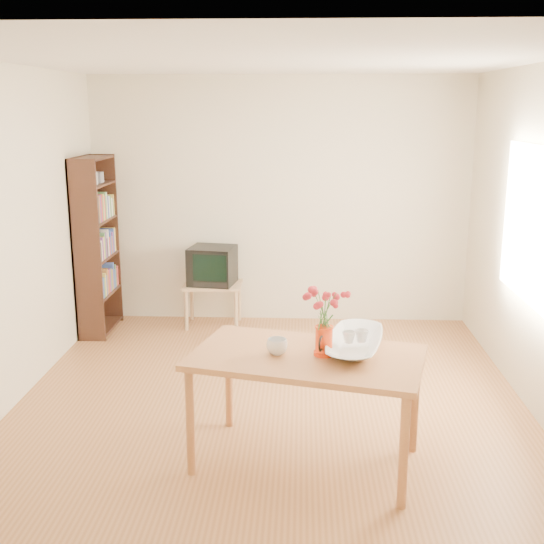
{
  "coord_description": "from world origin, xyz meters",
  "views": [
    {
      "loc": [
        0.23,
        -4.94,
        2.28
      ],
      "look_at": [
        0.0,
        0.3,
        1.0
      ],
      "focal_mm": 45.0,
      "sensor_mm": 36.0,
      "label": 1
    }
  ],
  "objects_px": {
    "pitcher": "(324,342)",
    "bowl": "(356,314)",
    "table": "(307,366)",
    "mug": "(277,347)",
    "television": "(213,265)"
  },
  "relations": [
    {
      "from": "table",
      "to": "bowl",
      "type": "xyz_separation_m",
      "value": [
        0.31,
        0.11,
        0.32
      ]
    },
    {
      "from": "table",
      "to": "mug",
      "type": "distance_m",
      "value": 0.23
    },
    {
      "from": "mug",
      "to": "bowl",
      "type": "relative_size",
      "value": 0.26
    },
    {
      "from": "table",
      "to": "pitcher",
      "type": "height_order",
      "value": "pitcher"
    },
    {
      "from": "table",
      "to": "mug",
      "type": "relative_size",
      "value": 12.1
    },
    {
      "from": "bowl",
      "to": "television",
      "type": "relative_size",
      "value": 0.99
    },
    {
      "from": "table",
      "to": "mug",
      "type": "bearing_deg",
      "value": -164.54
    },
    {
      "from": "table",
      "to": "pitcher",
      "type": "relative_size",
      "value": 7.87
    },
    {
      "from": "mug",
      "to": "television",
      "type": "relative_size",
      "value": 0.26
    },
    {
      "from": "pitcher",
      "to": "television",
      "type": "bearing_deg",
      "value": 126.87
    },
    {
      "from": "pitcher",
      "to": "bowl",
      "type": "xyz_separation_m",
      "value": [
        0.2,
        0.12,
        0.15
      ]
    },
    {
      "from": "pitcher",
      "to": "bowl",
      "type": "distance_m",
      "value": 0.28
    },
    {
      "from": "pitcher",
      "to": "bowl",
      "type": "relative_size",
      "value": 0.4
    },
    {
      "from": "bowl",
      "to": "television",
      "type": "distance_m",
      "value": 3.04
    },
    {
      "from": "table",
      "to": "mug",
      "type": "height_order",
      "value": "mug"
    }
  ]
}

